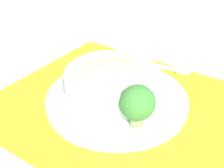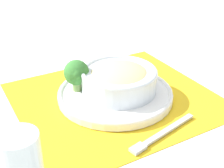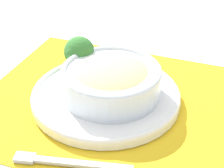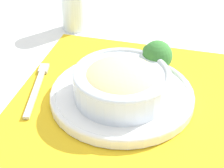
% 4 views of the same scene
% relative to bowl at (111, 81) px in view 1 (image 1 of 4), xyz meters
% --- Properties ---
extents(ground_plane, '(4.00, 4.00, 0.00)m').
position_rel_bowl_xyz_m(ground_plane, '(-0.00, 0.01, -0.05)').
color(ground_plane, white).
extents(placemat, '(0.48, 0.52, 0.00)m').
position_rel_bowl_xyz_m(placemat, '(-0.00, 0.01, -0.05)').
color(placemat, yellow).
rests_on(placemat, ground_plane).
extents(plate, '(0.29, 0.29, 0.02)m').
position_rel_bowl_xyz_m(plate, '(-0.00, 0.01, -0.04)').
color(plate, white).
rests_on(plate, placemat).
extents(bowl, '(0.19, 0.19, 0.07)m').
position_rel_bowl_xyz_m(bowl, '(0.00, 0.00, 0.00)').
color(bowl, silver).
rests_on(bowl, plate).
extents(broccoli_floret, '(0.06, 0.06, 0.08)m').
position_rel_bowl_xyz_m(broccoli_floret, '(0.06, 0.08, 0.01)').
color(broccoli_floret, '#84AD5B').
rests_on(broccoli_floret, plate).
extents(carrot_slice_near, '(0.04, 0.04, 0.01)m').
position_rel_bowl_xyz_m(carrot_slice_near, '(-0.04, 0.06, -0.03)').
color(carrot_slice_near, orange).
rests_on(carrot_slice_near, plate).
extents(carrot_slice_middle, '(0.04, 0.04, 0.01)m').
position_rel_bowl_xyz_m(carrot_slice_middle, '(-0.05, 0.05, -0.03)').
color(carrot_slice_middle, orange).
rests_on(carrot_slice_middle, plate).
extents(fork, '(0.04, 0.18, 0.01)m').
position_rel_bowl_xyz_m(fork, '(-0.18, 0.04, -0.05)').
color(fork, '#B7B7BC').
rests_on(fork, placemat).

